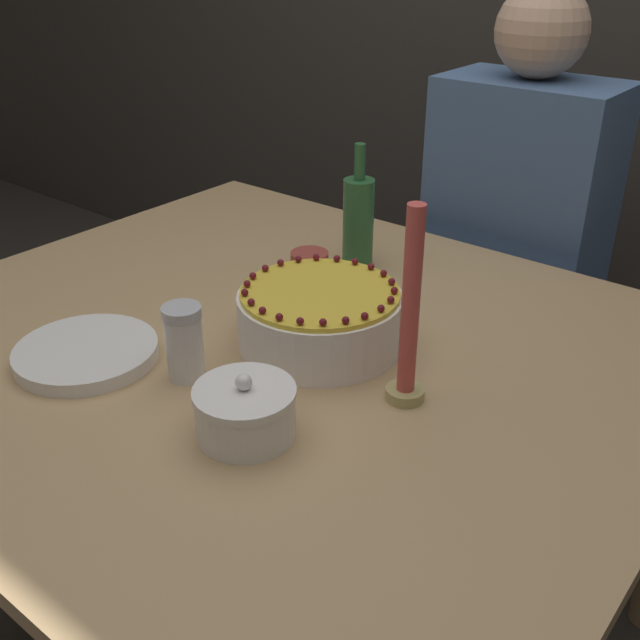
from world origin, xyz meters
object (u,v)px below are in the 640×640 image
object	(u,v)px
candle	(409,324)
cake	(320,318)
sugar_shaker	(184,342)
bottle	(358,221)
sugar_bowl	(245,411)
person_man_blue_shirt	(508,290)

from	to	relation	value
candle	cake	bearing A→B (deg)	166.86
sugar_shaker	bottle	distance (m)	0.52
sugar_bowl	bottle	size ratio (longest dim) A/B	0.56
candle	bottle	world-z (taller)	candle
cake	candle	xyz separation A→B (m)	(0.20, -0.05, 0.08)
sugar_bowl	cake	bearing A→B (deg)	106.43
person_man_blue_shirt	bottle	bearing A→B (deg)	72.31
candle	person_man_blue_shirt	size ratio (longest dim) A/B	0.24
sugar_bowl	bottle	distance (m)	0.61
sugar_shaker	person_man_blue_shirt	distance (m)	1.00
sugar_bowl	sugar_shaker	xyz separation A→B (m)	(-0.18, 0.05, 0.02)
sugar_bowl	bottle	world-z (taller)	bottle
candle	person_man_blue_shirt	distance (m)	0.89
cake	sugar_bowl	size ratio (longest dim) A/B	1.92
sugar_bowl	person_man_blue_shirt	size ratio (longest dim) A/B	0.11
cake	sugar_shaker	distance (m)	0.23
cake	sugar_shaker	size ratio (longest dim) A/B	2.24
sugar_shaker	bottle	world-z (taller)	bottle
bottle	candle	bearing A→B (deg)	-45.43
sugar_shaker	cake	bearing A→B (deg)	64.43
cake	sugar_shaker	world-z (taller)	sugar_shaker
cake	candle	size ratio (longest dim) A/B	0.89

